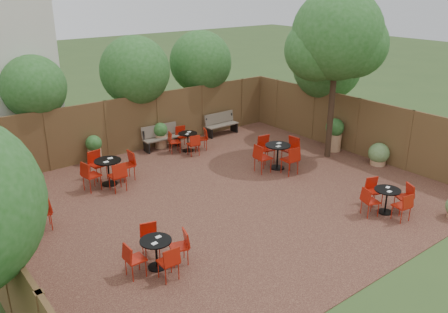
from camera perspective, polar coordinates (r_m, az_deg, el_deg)
ground at (r=13.14m, az=-0.51°, el=-5.20°), size 80.00×80.00×0.00m
courtyard_paving at (r=13.13m, az=-0.51°, el=-5.16°), size 12.00×10.00×0.02m
fence_back at (r=16.76m, az=-11.00°, el=3.89°), size 12.00×0.08×2.00m
fence_right at (r=16.86m, az=15.91°, el=3.57°), size 0.08×10.00×2.00m
overhang_foliage at (r=13.79m, az=-10.10°, el=7.75°), size 15.94×10.89×2.72m
courtyard_tree at (r=15.68m, az=13.65°, el=13.70°), size 2.98×2.92×5.59m
park_bench_left at (r=16.99m, az=-7.71°, el=2.43°), size 1.42×0.51×0.87m
park_bench_right at (r=18.44m, az=-0.40°, el=4.06°), size 1.38×0.45×0.85m
bistro_tables at (r=13.28m, az=-4.36°, el=-2.86°), size 9.45×8.56×0.92m
planters at (r=15.64m, az=-5.75°, el=1.35°), size 11.88×4.64×1.18m
low_shrubs at (r=14.98m, az=22.72°, el=-2.12°), size 2.26×4.09×0.74m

